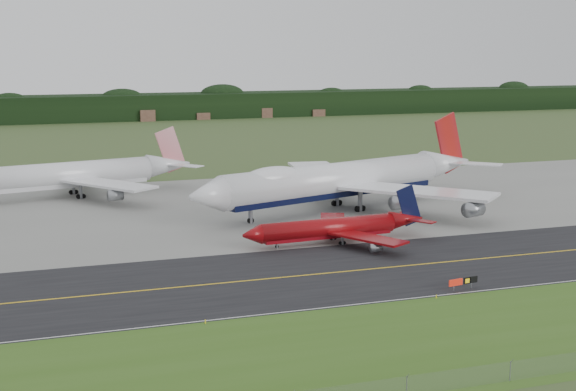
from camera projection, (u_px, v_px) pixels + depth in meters
The scene contains 14 objects.
ground at pixel (372, 262), 130.53m from camera, with size 600.00×600.00×0.00m, color #3C5527.
grass_verge at pixel (491, 333), 97.89m from camera, with size 400.00×30.00×0.01m, color #385D1B.
taxiway at pixel (383, 268), 126.80m from camera, with size 400.00×32.00×0.02m, color black.
apron at pixel (277, 204), 178.09m from camera, with size 400.00×78.00×0.01m, color gray.
taxiway_centreline at pixel (383, 268), 126.80m from camera, with size 400.00×0.40×0.00m, color yellow.
taxiway_edge_line at pixel (430, 296), 112.34m from camera, with size 400.00×0.25×0.00m, color silver.
perimeter_fence at pixel (559, 364), 85.57m from camera, with size 320.00×0.10×320.00m.
horizon_treeline at pixel (136, 108), 384.85m from camera, with size 700.00×25.00×12.00m.
jet_ba_747 at pixel (343, 179), 171.26m from camera, with size 75.13×60.68×19.35m.
jet_red_737 at pixel (337, 228), 143.02m from camera, with size 35.43×28.85×9.57m.
jet_star_tail at pixel (75, 175), 186.52m from camera, with size 57.67×47.55×15.28m.
taxiway_sign at pixel (463, 281), 115.46m from camera, with size 5.04×0.96×1.69m.
edge_marker_left at pixel (205, 322), 101.30m from camera, with size 0.16×0.16×0.50m, color yellow.
edge_marker_center at pixel (436, 297), 111.51m from camera, with size 0.16×0.16×0.50m, color yellow.
Camera 1 is at (-53.03, -115.52, 34.46)m, focal length 50.00 mm.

